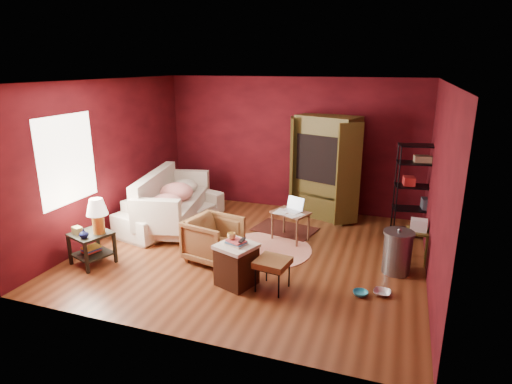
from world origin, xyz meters
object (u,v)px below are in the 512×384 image
armchair (214,237)px  wire_shelving (420,187)px  tv_armoire (325,165)px  laptop_desk (291,215)px  side_table (94,225)px  hamper (237,264)px  sofa (171,203)px

armchair → wire_shelving: 3.79m
tv_armoire → wire_shelving: tv_armoire is taller
armchair → laptop_desk: 1.54m
side_table → hamper: side_table is taller
armchair → tv_armoire: tv_armoire is taller
sofa → wire_shelving: bearing=-64.2°
laptop_desk → wire_shelving: bearing=45.0°
tv_armoire → wire_shelving: bearing=3.5°
hamper → armchair: bearing=135.8°
sofa → tv_armoire: 3.16m
side_table → wire_shelving: 5.57m
side_table → tv_armoire: tv_armoire is taller
side_table → laptop_desk: (2.65, 1.92, -0.17)m
laptop_desk → wire_shelving: size_ratio=0.45×
sofa → laptop_desk: 2.39m
side_table → wire_shelving: (4.77, 2.85, 0.29)m
tv_armoire → wire_shelving: (1.80, -0.53, -0.14)m
laptop_desk → wire_shelving: 2.36m
sofa → hamper: (2.07, -1.79, -0.12)m
side_table → hamper: (2.33, 0.10, -0.33)m
armchair → wire_shelving: (3.08, 2.13, 0.55)m
side_table → hamper: bearing=2.3°
hamper → tv_armoire: tv_armoire is taller
side_table → laptop_desk: side_table is taller
sofa → side_table: bearing=-173.9°
hamper → laptop_desk: 1.86m
sofa → side_table: size_ratio=2.10×
armchair → tv_armoire: bearing=-13.9°
sofa → armchair: sofa is taller
armchair → hamper: size_ratio=1.11×
sofa → laptop_desk: (2.39, 0.03, 0.04)m
side_table → armchair: bearing=23.1°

